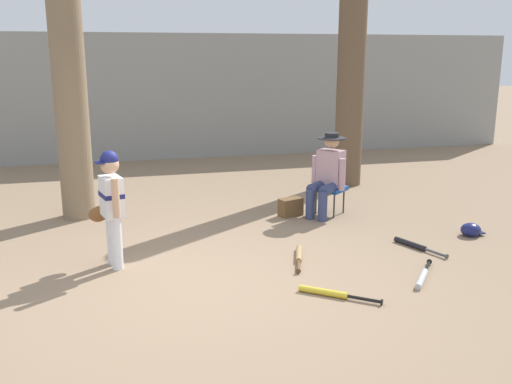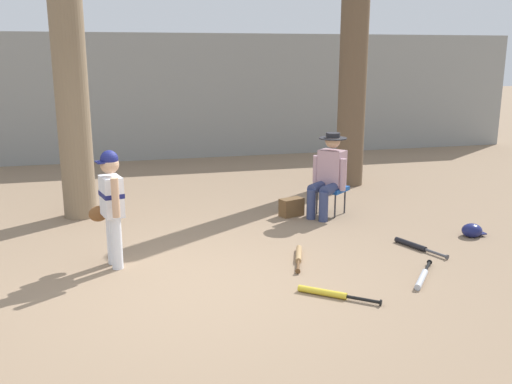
# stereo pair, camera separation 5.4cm
# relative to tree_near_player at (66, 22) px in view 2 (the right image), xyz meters

# --- Properties ---
(ground_plane) EXTENTS (60.00, 60.00, 0.00)m
(ground_plane) POSITION_rel_tree_near_player_xyz_m (1.20, -2.97, -2.71)
(ground_plane) COLOR #897056
(concrete_back_wall) EXTENTS (18.00, 0.36, 2.73)m
(concrete_back_wall) POSITION_rel_tree_near_player_xyz_m (1.20, 4.42, -1.35)
(concrete_back_wall) COLOR gray
(concrete_back_wall) RESTS_ON ground
(tree_near_player) EXTENTS (0.61, 0.61, 6.01)m
(tree_near_player) POSITION_rel_tree_near_player_xyz_m (0.00, 0.00, 0.00)
(tree_near_player) COLOR #7F6B51
(tree_near_player) RESTS_ON ground
(tree_behind_spectator) EXTENTS (0.80, 0.80, 4.63)m
(tree_behind_spectator) POSITION_rel_tree_near_player_xyz_m (4.61, 0.95, -0.81)
(tree_behind_spectator) COLOR brown
(tree_behind_spectator) RESTS_ON ground
(young_ballplayer) EXTENTS (0.41, 0.57, 1.31)m
(young_ballplayer) POSITION_rel_tree_near_player_xyz_m (0.45, -2.15, -1.97)
(young_ballplayer) COLOR white
(young_ballplayer) RESTS_ON ground
(folding_stool) EXTENTS (0.56, 0.56, 0.41)m
(folding_stool) POSITION_rel_tree_near_player_xyz_m (3.57, -0.79, -2.35)
(folding_stool) COLOR #194C9E
(folding_stool) RESTS_ON ground
(seated_spectator) EXTENTS (0.64, 0.61, 1.20)m
(seated_spectator) POSITION_rel_tree_near_player_xyz_m (3.49, -0.85, -2.07)
(seated_spectator) COLOR navy
(seated_spectator) RESTS_ON ground
(handbag_beside_stool) EXTENTS (0.38, 0.28, 0.26)m
(handbag_beside_stool) POSITION_rel_tree_near_player_xyz_m (2.97, -0.75, -2.58)
(handbag_beside_stool) COLOR brown
(handbag_beside_stool) RESTS_ON ground
(bat_black_composite) EXTENTS (0.32, 0.75, 0.07)m
(bat_black_composite) POSITION_rel_tree_near_player_xyz_m (3.99, -2.47, -2.68)
(bat_black_composite) COLOR black
(bat_black_composite) RESTS_ON ground
(bat_wood_tan) EXTENTS (0.32, 0.74, 0.07)m
(bat_wood_tan) POSITION_rel_tree_near_player_xyz_m (2.51, -2.46, -2.68)
(bat_wood_tan) COLOR tan
(bat_wood_tan) RESTS_ON ground
(bat_aluminum_silver) EXTENTS (0.55, 0.65, 0.07)m
(bat_aluminum_silver) POSITION_rel_tree_near_player_xyz_m (3.55, -3.39, -2.68)
(bat_aluminum_silver) COLOR #B7BCC6
(bat_aluminum_silver) RESTS_ON ground
(bat_yellow_trainer) EXTENTS (0.68, 0.57, 0.07)m
(bat_yellow_trainer) POSITION_rel_tree_near_player_xyz_m (2.46, -3.52, -2.68)
(bat_yellow_trainer) COLOR yellow
(bat_yellow_trainer) RESTS_ON ground
(batting_helmet_navy) EXTENTS (0.31, 0.24, 0.18)m
(batting_helmet_navy) POSITION_rel_tree_near_player_xyz_m (4.94, -2.24, -2.63)
(batting_helmet_navy) COLOR navy
(batting_helmet_navy) RESTS_ON ground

